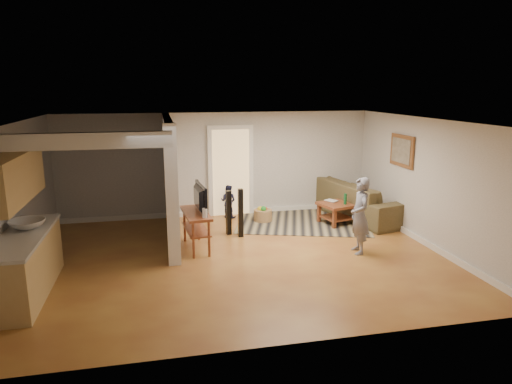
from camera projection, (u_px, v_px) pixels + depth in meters
ground at (240, 258)px, 8.44m from camera, size 7.50×7.50×0.00m
room_shell at (178, 178)px, 8.30m from camera, size 7.54×6.02×2.52m
area_rug at (303, 221)px, 10.70m from camera, size 3.50×2.97×0.01m
sofa at (356, 215)px, 11.21m from camera, size 1.78×3.11×0.86m
coffee_table at (346, 206)px, 10.59m from camera, size 1.39×1.03×0.73m
tv_console at (196, 215)px, 8.77m from camera, size 0.55×1.21×1.01m
speaker_left at (241, 213)px, 9.51m from camera, size 0.10×0.10×1.03m
speaker_right at (229, 213)px, 9.67m from camera, size 0.11×0.11×0.96m
toy_basket at (263, 215)px, 10.70m from camera, size 0.42×0.42×0.38m
child at (358, 252)px, 8.70m from camera, size 0.40×0.56×1.46m
toddler at (228, 217)px, 11.05m from camera, size 0.49×0.46×0.80m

